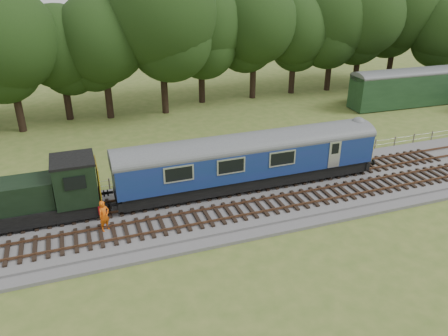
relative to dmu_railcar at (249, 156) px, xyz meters
name	(u,v)px	position (x,y,z in m)	size (l,w,h in m)	color
ground	(241,202)	(-1.10, -1.40, -2.61)	(120.00, 120.00, 0.00)	#496224
ballast	(241,200)	(-1.10, -1.40, -2.43)	(70.00, 7.00, 0.35)	#4C4C4F
track_north	(233,187)	(-1.10, 0.00, -2.19)	(67.20, 2.40, 0.21)	black
track_south	(250,208)	(-1.10, -3.00, -2.19)	(67.20, 2.40, 0.21)	black
fence	(219,174)	(-1.10, 3.10, -2.61)	(64.00, 0.12, 1.00)	#6B6054
tree_line	(167,109)	(-1.10, 20.60, -2.61)	(70.00, 8.00, 18.00)	black
dmu_railcar	(249,156)	(0.00, 0.00, 0.00)	(18.05, 2.86, 3.88)	black
shunter_loco	(28,198)	(-13.93, 0.00, -0.63)	(8.92, 2.60, 3.38)	black
worker	(104,216)	(-9.90, -2.36, -1.32)	(0.69, 0.45, 1.88)	#E2560B
parked_coach	(418,85)	(25.53, 12.80, -0.34)	(15.90, 3.32, 4.04)	#173319
shed	(372,94)	(20.79, 14.30, -1.30)	(3.32, 3.32, 2.58)	#173319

